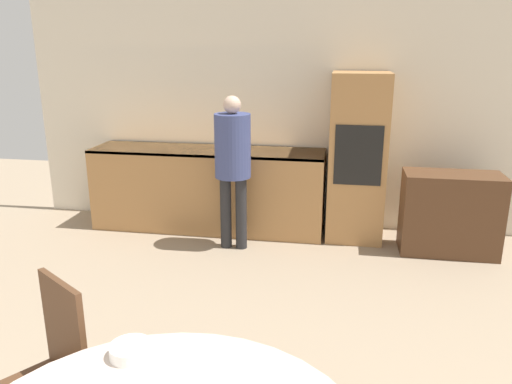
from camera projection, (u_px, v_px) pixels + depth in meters
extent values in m
cube|color=silver|center=(295.00, 112.00, 5.52)|extent=(6.13, 0.05, 2.60)
cube|color=#AD7A47|center=(208.00, 189.00, 5.59)|extent=(2.57, 0.60, 0.91)
cube|color=black|center=(207.00, 151.00, 5.47)|extent=(2.57, 0.60, 0.03)
cube|color=#AD7A47|center=(357.00, 158.00, 5.21)|extent=(0.58, 0.58, 1.75)
cube|color=black|center=(358.00, 156.00, 4.91)|extent=(0.47, 0.01, 0.60)
cube|color=#51331E|center=(450.00, 214.00, 4.93)|extent=(0.93, 0.45, 0.81)
cube|color=#51331E|center=(64.00, 329.00, 2.36)|extent=(0.33, 0.24, 0.50)
cylinder|color=#262628|center=(226.00, 212.00, 5.07)|extent=(0.11, 0.11, 0.75)
cylinder|color=#262628|center=(241.00, 213.00, 5.05)|extent=(0.11, 0.11, 0.75)
cylinder|color=#3D477A|center=(233.00, 146.00, 4.86)|extent=(0.35, 0.35, 0.63)
sphere|color=beige|center=(232.00, 105.00, 4.75)|extent=(0.17, 0.17, 0.17)
cylinder|color=white|center=(131.00, 350.00, 2.08)|extent=(0.18, 0.18, 0.05)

